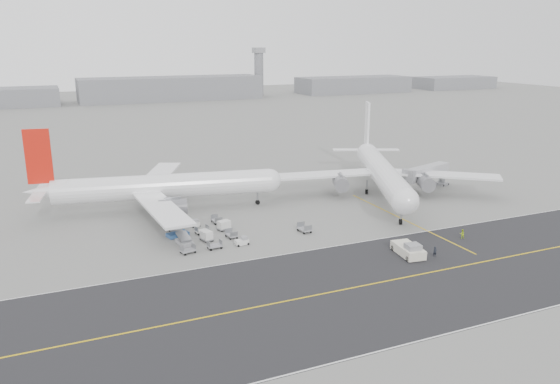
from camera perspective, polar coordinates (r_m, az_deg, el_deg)
name	(u,v)px	position (r m, az deg, el deg)	size (l,w,h in m)	color
ground	(277,250)	(93.88, -0.31, -6.12)	(700.00, 700.00, 0.00)	gray
taxiway	(357,287)	(81.33, 8.07, -9.80)	(220.00, 59.00, 0.03)	#262528
horizon_buildings	(156,101)	(348.08, -12.83, 9.31)	(520.00, 28.00, 28.00)	gray
control_tower	(259,71)	(370.99, -2.22, 12.54)	(7.00, 7.00, 31.25)	gray
airliner_a	(159,187)	(116.80, -12.57, 0.54)	(52.41, 51.40, 18.22)	white
airliner_b	(382,172)	(128.60, 10.56, 2.11)	(50.95, 52.11, 19.00)	white
pushback_tug	(409,250)	(93.83, 13.29, -5.89)	(3.97, 8.84, 2.49)	silver
jet_bridge	(427,173)	(135.46, 15.10, 1.96)	(16.10, 7.72, 6.06)	gray
gse_cluster	(205,237)	(101.08, -7.87, -4.68)	(16.79, 20.63, 1.92)	#9D9DA2
stray_dolly	(304,232)	(102.79, 2.56, -4.19)	(1.72, 2.79, 1.72)	silver
ground_crew_a	(435,252)	(94.51, 15.89, -6.02)	(0.64, 0.42, 1.75)	black
ground_crew_b	(462,234)	(104.45, 18.49, -4.17)	(0.86, 0.67, 1.78)	#A9CD18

